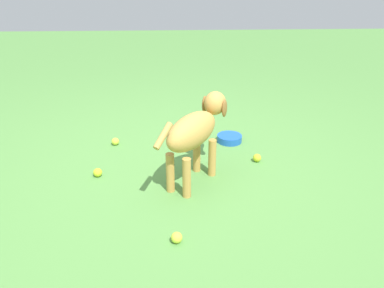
# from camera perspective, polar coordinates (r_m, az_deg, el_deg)

# --- Properties ---
(ground) EXTENTS (14.00, 14.00, 0.00)m
(ground) POSITION_cam_1_polar(r_m,az_deg,el_deg) (2.93, -3.08, -4.07)
(ground) COLOR #548C42
(dog) EXTENTS (0.76, 0.55, 0.60)m
(dog) POSITION_cam_1_polar(r_m,az_deg,el_deg) (2.63, 0.60, 2.14)
(dog) COLOR #C69347
(dog) RESTS_ON ground
(tennis_ball_0) EXTENTS (0.07, 0.07, 0.07)m
(tennis_ball_0) POSITION_cam_1_polar(r_m,az_deg,el_deg) (2.22, -2.32, -13.86)
(tennis_ball_0) COLOR #C8DF3B
(tennis_ball_0) RESTS_ON ground
(tennis_ball_1) EXTENTS (0.07, 0.07, 0.07)m
(tennis_ball_1) POSITION_cam_1_polar(r_m,az_deg,el_deg) (2.92, -13.98, -4.17)
(tennis_ball_1) COLOR #CBDD2A
(tennis_ball_1) RESTS_ON ground
(tennis_ball_2) EXTENTS (0.07, 0.07, 0.07)m
(tennis_ball_2) POSITION_cam_1_polar(r_m,az_deg,el_deg) (3.09, 9.74, -2.06)
(tennis_ball_2) COLOR #C3D42A
(tennis_ball_2) RESTS_ON ground
(tennis_ball_3) EXTENTS (0.07, 0.07, 0.07)m
(tennis_ball_3) POSITION_cam_1_polar(r_m,az_deg,el_deg) (3.39, -11.45, 0.38)
(tennis_ball_3) COLOR #CBDE3B
(tennis_ball_3) RESTS_ON ground
(water_bowl) EXTENTS (0.22, 0.22, 0.06)m
(water_bowl) POSITION_cam_1_polar(r_m,az_deg,el_deg) (3.41, 5.64, 0.84)
(water_bowl) COLOR blue
(water_bowl) RESTS_ON ground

